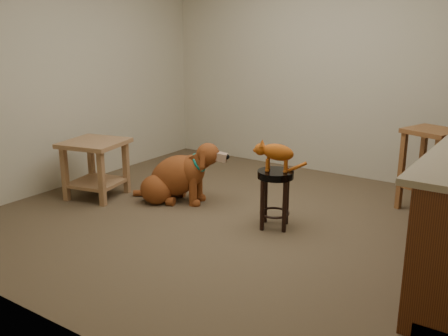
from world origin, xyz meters
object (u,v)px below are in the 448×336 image
Objects in this scene: side_table at (95,160)px; tabby_kitten at (275,153)px; padded_stool at (275,187)px; golden_retriever at (176,177)px; wood_stool at (428,168)px.

tabby_kitten is (1.93, 0.31, 0.29)m from side_table.
padded_stool is 1.26× the size of tabby_kitten.
golden_retriever reaches higher than side_table.
side_table is (-1.94, -0.31, 0.03)m from padded_stool.
padded_stool is 0.31m from tabby_kitten.
wood_stool reaches higher than side_table.
wood_stool is at bearing 28.53° from tabby_kitten.
wood_stool reaches higher than tabby_kitten.
wood_stool is (1.00, 1.21, 0.05)m from padded_stool.
wood_stool is 3.32m from side_table.
tabby_kitten reaches higher than golden_retriever.
side_table is 0.67× the size of golden_retriever.
side_table is at bearing -152.74° from wood_stool.
golden_retriever is at bearing 155.61° from tabby_kitten.
golden_retriever reaches higher than padded_stool.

